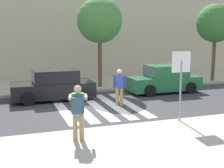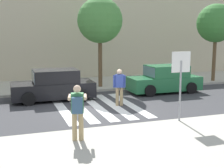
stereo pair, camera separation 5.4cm
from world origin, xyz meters
name	(u,v)px [view 2 (the right image)]	position (x,y,z in m)	size (l,w,h in m)	color
ground_plane	(98,108)	(0.00, 0.00, 0.00)	(120.00, 120.00, 0.00)	#38383A
sidewalk_near	(162,158)	(0.00, -6.20, 0.07)	(60.00, 6.00, 0.14)	#B2AD9E
sidewalk_far	(72,85)	(0.00, 6.00, 0.07)	(60.00, 4.80, 0.14)	#B2AD9E
building_facade_far	(59,36)	(0.00, 10.40, 3.11)	(56.00, 4.00, 6.22)	beige
crosswalk_stripe_0	(63,109)	(-1.60, 0.20, 0.00)	(0.44, 5.20, 0.01)	silver
crosswalk_stripe_1	(80,108)	(-0.80, 0.20, 0.00)	(0.44, 5.20, 0.01)	silver
crosswalk_stripe_2	(97,107)	(0.00, 0.20, 0.00)	(0.44, 5.20, 0.01)	silver
crosswalk_stripe_3	(113,105)	(0.80, 0.20, 0.00)	(0.44, 5.20, 0.01)	silver
crosswalk_stripe_4	(129,104)	(1.60, 0.20, 0.00)	(0.44, 5.20, 0.01)	silver
stop_sign	(181,71)	(2.17, -3.42, 2.03)	(0.76, 0.08, 2.59)	gray
photographer_with_backpack	(77,108)	(-1.92, -4.32, 1.17)	(0.70, 0.92, 1.72)	tan
pedestrian_crossing	(119,85)	(1.05, 0.06, 0.97)	(0.56, 0.34, 1.72)	tan
parked_car_black	(54,86)	(-1.66, 2.30, 0.73)	(4.10, 1.92, 1.55)	black
parked_car_green	(164,80)	(4.62, 2.30, 0.73)	(4.10, 1.92, 1.55)	#236B3D
street_tree_center	(100,21)	(1.48, 4.55, 4.06)	(2.68, 2.68, 5.28)	brown
street_tree_east	(216,23)	(9.36, 4.21, 3.95)	(2.53, 2.53, 5.10)	brown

